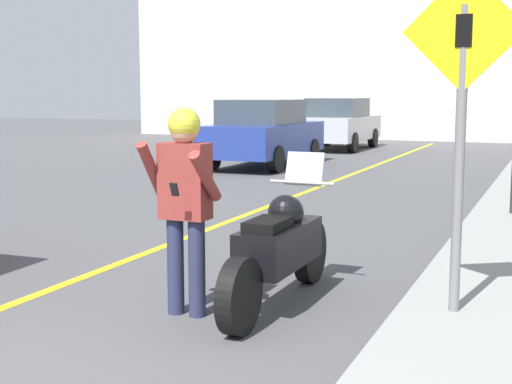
{
  "coord_description": "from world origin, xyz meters",
  "views": [
    {
      "loc": [
        3.73,
        -2.62,
        1.83
      ],
      "look_at": [
        1.24,
        3.19,
        0.95
      ],
      "focal_mm": 50.0,
      "sensor_mm": 36.0,
      "label": 1
    }
  ],
  "objects_px": {
    "motorcycle": "(280,249)",
    "parked_car_blue": "(264,133)",
    "person_biker": "(185,190)",
    "parked_car_silver": "(339,123)",
    "crossing_sign": "(461,110)"
  },
  "relations": [
    {
      "from": "motorcycle",
      "to": "parked_car_blue",
      "type": "distance_m",
      "value": 11.9
    },
    {
      "from": "person_biker",
      "to": "parked_car_silver",
      "type": "relative_size",
      "value": 0.41
    },
    {
      "from": "parked_car_blue",
      "to": "parked_car_silver",
      "type": "distance_m",
      "value": 6.23
    },
    {
      "from": "motorcycle",
      "to": "person_biker",
      "type": "relative_size",
      "value": 1.32
    },
    {
      "from": "crossing_sign",
      "to": "parked_car_blue",
      "type": "distance_m",
      "value": 12.65
    },
    {
      "from": "motorcycle",
      "to": "person_biker",
      "type": "xyz_separation_m",
      "value": [
        -0.61,
        -0.58,
        0.55
      ]
    },
    {
      "from": "motorcycle",
      "to": "crossing_sign",
      "type": "distance_m",
      "value": 1.92
    },
    {
      "from": "crossing_sign",
      "to": "parked_car_blue",
      "type": "bearing_deg",
      "value": 119.31
    },
    {
      "from": "motorcycle",
      "to": "parked_car_blue",
      "type": "bearing_deg",
      "value": 113.25
    },
    {
      "from": "motorcycle",
      "to": "parked_car_blue",
      "type": "relative_size",
      "value": 0.54
    },
    {
      "from": "parked_car_blue",
      "to": "person_biker",
      "type": "bearing_deg",
      "value": -70.45
    },
    {
      "from": "person_biker",
      "to": "parked_car_blue",
      "type": "height_order",
      "value": "person_biker"
    },
    {
      "from": "parked_car_blue",
      "to": "parked_car_silver",
      "type": "relative_size",
      "value": 1.0
    },
    {
      "from": "person_biker",
      "to": "crossing_sign",
      "type": "height_order",
      "value": "crossing_sign"
    },
    {
      "from": "motorcycle",
      "to": "person_biker",
      "type": "distance_m",
      "value": 1.0
    }
  ]
}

